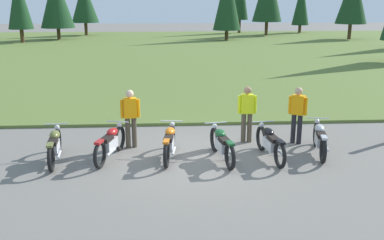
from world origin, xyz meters
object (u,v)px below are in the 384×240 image
motorcycle_silver (320,139)px  motorcycle_british_green (222,144)px  motorcycle_olive (55,146)px  motorcycle_orange (170,142)px  motorcycle_red (110,143)px  rider_with_back_turned (297,112)px  rider_checking_bike (130,115)px  rider_in_hivis_vest (247,111)px  motorcycle_black (270,143)px

motorcycle_silver → motorcycle_british_green: bearing=-173.4°
motorcycle_olive → motorcycle_orange: (2.97, 0.11, 0.00)m
motorcycle_red → motorcycle_orange: (1.56, -0.05, 0.00)m
motorcycle_british_green → rider_with_back_turned: rider_with_back_turned is taller
rider_checking_bike → motorcycle_british_green: bearing=-26.1°
motorcycle_orange → rider_in_hivis_vest: (2.28, 1.24, 0.51)m
motorcycle_olive → motorcycle_black: same height
rider_checking_bike → motorcycle_red: bearing=-117.8°
rider_checking_bike → rider_in_hivis_vest: 3.37m
motorcycle_orange → motorcycle_british_green: (1.36, -0.24, 0.00)m
motorcycle_red → rider_with_back_turned: size_ratio=1.23×
motorcycle_british_green → rider_in_hivis_vest: bearing=58.3°
motorcycle_orange → motorcycle_olive: bearing=-177.9°
motorcycle_silver → rider_checking_bike: size_ratio=1.24×
motorcycle_british_green → rider_checking_bike: bearing=153.9°
motorcycle_red → rider_with_back_turned: bearing=10.5°
rider_checking_bike → rider_with_back_turned: (4.79, 0.07, 0.00)m
rider_in_hivis_vest → rider_with_back_turned: bearing=-8.5°
motorcycle_olive → motorcycle_orange: size_ratio=1.00×
motorcycle_red → rider_checking_bike: 1.15m
rider_checking_bike → motorcycle_orange: bearing=-41.4°
rider_in_hivis_vest → motorcycle_british_green: bearing=-121.7°
motorcycle_olive → motorcycle_british_green: size_ratio=1.01×
rider_with_back_turned → motorcycle_olive: bearing=-170.3°
motorcycle_orange → motorcycle_british_green: same height
motorcycle_black → motorcycle_orange: bearing=175.6°
motorcycle_olive → rider_checking_bike: 2.23m
motorcycle_olive → motorcycle_silver: size_ratio=1.01×
motorcycle_orange → rider_with_back_turned: (3.71, 1.03, 0.51)m
motorcycle_olive → rider_with_back_turned: bearing=9.7°
motorcycle_british_green → rider_checking_bike: size_ratio=1.25×
motorcycle_red → motorcycle_british_green: (2.92, -0.29, 0.00)m
motorcycle_black → motorcycle_red: bearing=176.6°
motorcycle_british_green → rider_with_back_turned: size_ratio=1.25×
rider_with_back_turned → rider_in_hivis_vest: (-1.43, 0.21, 0.00)m
motorcycle_silver → rider_checking_bike: 5.26m
motorcycle_british_green → rider_in_hivis_vest: size_ratio=1.25×
motorcycle_olive → rider_with_back_turned: (6.68, 1.14, 0.51)m
motorcycle_red → rider_checking_bike: size_ratio=1.23×
motorcycle_olive → rider_in_hivis_vest: rider_in_hivis_vest is taller
rider_checking_bike → rider_with_back_turned: bearing=0.9°
motorcycle_red → motorcycle_black: same height
motorcycle_silver → rider_in_hivis_vest: 2.21m
rider_with_back_turned → rider_checking_bike: bearing=-179.1°
motorcycle_red → motorcycle_orange: same height
motorcycle_orange → motorcycle_silver: (4.08, 0.07, 0.00)m
motorcycle_red → motorcycle_black: (4.21, -0.25, 0.00)m
rider_in_hivis_vest → motorcycle_black: bearing=-75.6°
motorcycle_orange → rider_checking_bike: rider_checking_bike is taller
motorcycle_olive → motorcycle_black: (5.62, -0.09, 0.00)m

